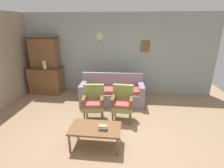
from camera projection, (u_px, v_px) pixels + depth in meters
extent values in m
plane|color=#997A5B|center=(108.00, 135.00, 3.78)|extent=(7.68, 7.68, 0.00)
cube|color=#939E99|center=(118.00, 55.00, 5.79)|extent=(6.40, 0.06, 2.70)
cube|color=brown|center=(145.00, 46.00, 5.56)|extent=(0.28, 0.02, 0.36)
cylinder|color=beige|center=(100.00, 36.00, 5.61)|extent=(0.26, 0.03, 0.26)
cube|color=brown|center=(46.00, 80.00, 5.99)|extent=(1.10, 0.52, 0.90)
cube|color=#462D1B|center=(45.00, 68.00, 5.84)|extent=(1.16, 0.55, 0.03)
cube|color=brown|center=(44.00, 53.00, 5.75)|extent=(0.90, 0.36, 0.95)
cube|color=#462D1B|center=(42.00, 37.00, 5.58)|extent=(0.99, 0.38, 0.08)
cylinder|color=#D4C583|center=(45.00, 65.00, 5.61)|extent=(0.12, 0.12, 0.27)
cube|color=gray|center=(112.00, 97.00, 5.24)|extent=(1.93, 0.89, 0.42)
cube|color=gray|center=(113.00, 80.00, 5.39)|extent=(1.90, 0.25, 0.48)
cube|color=gray|center=(141.00, 88.00, 5.08)|extent=(0.20, 0.81, 0.24)
cube|color=gray|center=(84.00, 86.00, 5.18)|extent=(0.20, 0.81, 0.24)
cube|color=#B74C47|center=(130.00, 90.00, 5.08)|extent=(0.52, 0.58, 0.10)
cube|color=#B74C47|center=(112.00, 90.00, 5.11)|extent=(0.52, 0.58, 0.10)
cube|color=#B74C47|center=(94.00, 89.00, 5.14)|extent=(0.52, 0.58, 0.10)
cube|color=#849947|center=(94.00, 106.00, 4.27)|extent=(0.57, 0.54, 0.12)
cube|color=#B74C47|center=(93.00, 104.00, 4.22)|extent=(0.49, 0.46, 0.10)
cube|color=#849947|center=(94.00, 93.00, 4.36)|extent=(0.53, 0.16, 0.46)
cube|color=brown|center=(102.00, 100.00, 4.22)|extent=(0.13, 0.49, 0.22)
cube|color=brown|center=(85.00, 100.00, 4.21)|extent=(0.13, 0.49, 0.22)
cylinder|color=brown|center=(102.00, 118.00, 4.17)|extent=(0.04, 0.04, 0.32)
cylinder|color=brown|center=(85.00, 118.00, 4.17)|extent=(0.04, 0.04, 0.32)
cylinder|color=brown|center=(102.00, 110.00, 4.53)|extent=(0.04, 0.04, 0.32)
cylinder|color=brown|center=(87.00, 111.00, 4.52)|extent=(0.04, 0.04, 0.32)
cube|color=#849947|center=(122.00, 107.00, 4.25)|extent=(0.54, 0.51, 0.12)
cube|color=#B74C47|center=(122.00, 104.00, 4.20)|extent=(0.46, 0.43, 0.10)
cube|color=#849947|center=(123.00, 93.00, 4.34)|extent=(0.52, 0.13, 0.46)
cube|color=brown|center=(131.00, 101.00, 4.16)|extent=(0.11, 0.48, 0.22)
cube|color=brown|center=(113.00, 100.00, 4.23)|extent=(0.11, 0.48, 0.22)
cylinder|color=brown|center=(130.00, 119.00, 4.12)|extent=(0.04, 0.04, 0.32)
cylinder|color=brown|center=(113.00, 118.00, 4.18)|extent=(0.04, 0.04, 0.32)
cylinder|color=brown|center=(131.00, 112.00, 4.47)|extent=(0.04, 0.04, 0.32)
cylinder|color=brown|center=(115.00, 110.00, 4.54)|extent=(0.04, 0.04, 0.32)
cube|color=brown|center=(95.00, 128.00, 3.34)|extent=(1.00, 0.56, 0.04)
cylinder|color=brown|center=(77.00, 129.00, 3.69)|extent=(0.04, 0.04, 0.38)
cylinder|color=brown|center=(119.00, 132.00, 3.59)|extent=(0.04, 0.04, 0.38)
cylinder|color=brown|center=(69.00, 143.00, 3.24)|extent=(0.04, 0.04, 0.38)
cylinder|color=brown|center=(117.00, 147.00, 3.14)|extent=(0.04, 0.04, 0.38)
cube|color=tan|center=(103.00, 130.00, 3.25)|extent=(0.10, 0.10, 0.02)
cube|color=#5D916C|center=(104.00, 128.00, 3.27)|extent=(0.13, 0.08, 0.02)
cube|color=gray|center=(103.00, 128.00, 3.24)|extent=(0.15, 0.08, 0.03)
cube|color=tan|center=(103.00, 126.00, 3.25)|extent=(0.16, 0.09, 0.03)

